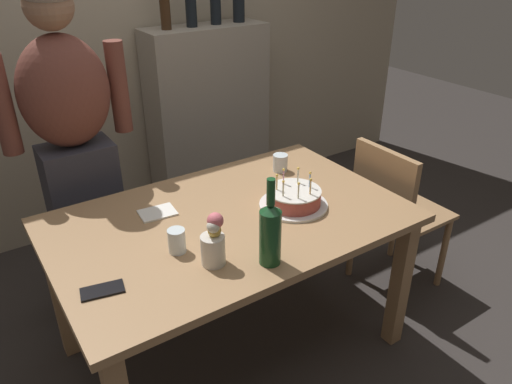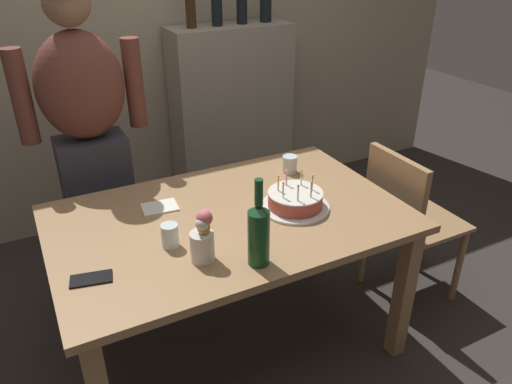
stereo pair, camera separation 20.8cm
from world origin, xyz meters
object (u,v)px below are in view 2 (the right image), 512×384
birthday_cake (295,201)px  water_glass_near (170,236)px  cell_phone (91,279)px  wine_bottle (259,233)px  napkin_stack (160,207)px  flower_vase (203,239)px  person_man_bearded (91,147)px  dining_chair (405,216)px  water_glass_far (290,164)px

birthday_cake → water_glass_near: 0.58m
cell_phone → wine_bottle: bearing=-5.6°
napkin_stack → flower_vase: flower_vase is taller
person_man_bearded → dining_chair: person_man_bearded is taller
cell_phone → person_man_bearded: person_man_bearded is taller
water_glass_far → napkin_stack: (-0.70, -0.05, -0.04)m
cell_phone → person_man_bearded: (0.19, 0.90, 0.13)m
person_man_bearded → dining_chair: size_ratio=1.90×
person_man_bearded → napkin_stack: bearing=108.9°
napkin_stack → dining_chair: bearing=-12.9°
wine_bottle → napkin_stack: (-0.20, 0.56, -0.13)m
cell_phone → napkin_stack: (0.37, 0.38, 0.00)m
water_glass_near → dining_chair: 1.29m
napkin_stack → water_glass_far: bearing=4.4°
water_glass_near → person_man_bearded: person_man_bearded is taller
birthday_cake → flower_vase: bearing=-160.7°
water_glass_far → dining_chair: (0.51, -0.33, -0.27)m
water_glass_far → birthday_cake: bearing=-117.1°
dining_chair → water_glass_near: bearing=91.4°
birthday_cake → cell_phone: (-0.90, -0.11, -0.03)m
napkin_stack → flower_vase: size_ratio=0.74×
water_glass_near → flower_vase: 0.17m
dining_chair → flower_vase: bearing=98.4°
water_glass_near → wine_bottle: (0.25, -0.25, 0.08)m
water_glass_far → cell_phone: (-1.07, -0.43, -0.04)m
water_glass_far → flower_vase: 0.84m
birthday_cake → dining_chair: birthday_cake is taller
water_glass_near → cell_phone: (-0.32, -0.07, -0.04)m
wine_bottle → person_man_bearded: 1.15m
water_glass_far → dining_chair: dining_chair is taller
flower_vase → person_man_bearded: (-0.21, 0.97, 0.04)m
cell_phone → napkin_stack: same height
person_man_bearded → water_glass_far: bearing=151.8°
birthday_cake → person_man_bearded: 1.07m
birthday_cake → napkin_stack: bearing=152.6°
birthday_cake → person_man_bearded: person_man_bearded is taller
birthday_cake → flower_vase: 0.53m
wine_bottle → flower_vase: size_ratio=1.66×
napkin_stack → water_glass_near: bearing=-99.6°
napkin_stack → person_man_bearded: (-0.18, 0.52, 0.13)m
cell_phone → flower_vase: size_ratio=0.70×
flower_vase → wine_bottle: bearing=-32.4°
flower_vase → dining_chair: (1.18, 0.17, -0.32)m
napkin_stack → person_man_bearded: person_man_bearded is taller
cell_phone → flower_vase: bearing=1.8°
wine_bottle → napkin_stack: wine_bottle is taller
dining_chair → birthday_cake: bearing=89.9°
birthday_cake → napkin_stack: 0.60m
birthday_cake → water_glass_near: size_ratio=3.18×
dining_chair → person_man_bearded: bearing=60.1°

